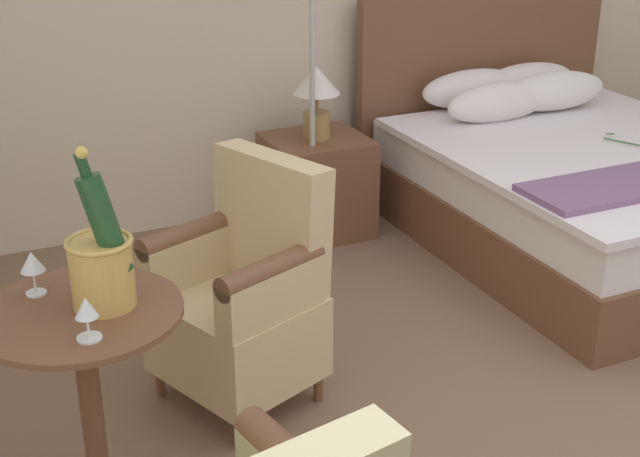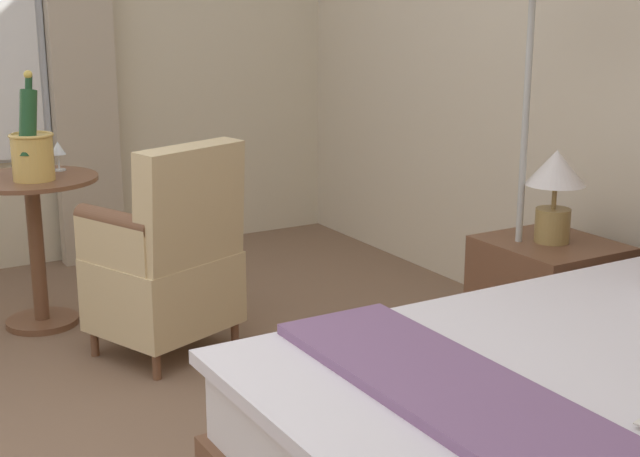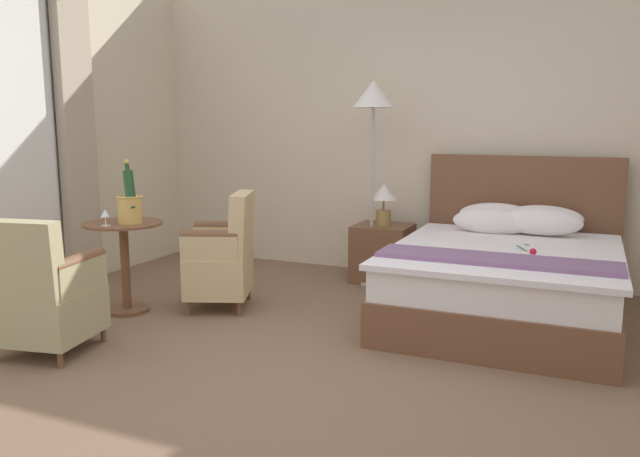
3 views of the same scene
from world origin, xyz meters
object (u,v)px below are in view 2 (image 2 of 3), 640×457
object	(u,v)px
nightstand	(547,303)
bedside_lamp	(555,182)
armchair_by_window	(168,262)
side_table_round	(35,232)
champagne_bucket	(32,148)
wine_glass_near_bucket	(58,150)

from	to	relation	value
nightstand	bedside_lamp	world-z (taller)	bedside_lamp
armchair_by_window	nightstand	bearing A→B (deg)	55.65
nightstand	side_table_round	bearing A→B (deg)	-131.89
bedside_lamp	champagne_bucket	distance (m)	2.28
nightstand	side_table_round	xyz separation A→B (m)	(-1.56, -1.74, 0.19)
champagne_bucket	wine_glass_near_bucket	world-z (taller)	champagne_bucket
side_table_round	nightstand	bearing A→B (deg)	48.11
nightstand	champagne_bucket	xyz separation A→B (m)	(-1.48, -1.74, 0.59)
bedside_lamp	champagne_bucket	world-z (taller)	champagne_bucket
nightstand	armchair_by_window	distance (m)	1.62
side_table_round	wine_glass_near_bucket	xyz separation A→B (m)	(-0.10, 0.16, 0.36)
nightstand	armchair_by_window	size ratio (longest dim) A/B	0.57
nightstand	wine_glass_near_bucket	distance (m)	2.36
side_table_round	armchair_by_window	world-z (taller)	armchair_by_window
armchair_by_window	champagne_bucket	bearing A→B (deg)	-144.38
nightstand	wine_glass_near_bucket	size ratio (longest dim) A/B	3.85
champagne_bucket	armchair_by_window	distance (m)	0.83
side_table_round	champagne_bucket	size ratio (longest dim) A/B	1.47
side_table_round	armchair_by_window	distance (m)	0.77
wine_glass_near_bucket	armchair_by_window	bearing A→B (deg)	18.43
nightstand	bedside_lamp	xyz separation A→B (m)	(-0.00, 0.00, 0.52)
nightstand	side_table_round	size ratio (longest dim) A/B	0.75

